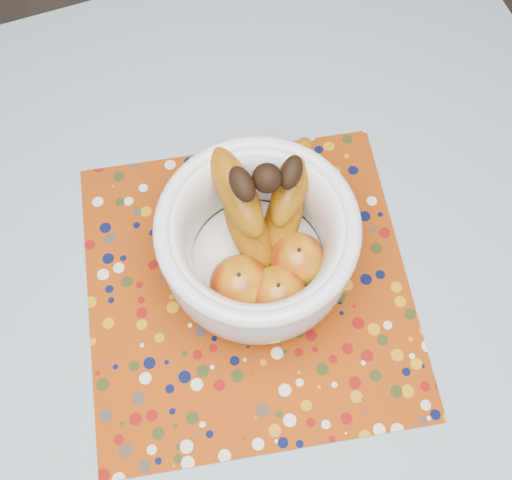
% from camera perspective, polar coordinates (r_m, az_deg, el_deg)
% --- Properties ---
extents(table, '(1.20, 1.20, 0.75)m').
position_cam_1_polar(table, '(0.88, -4.02, -13.36)').
color(table, brown).
rests_on(table, ground).
extents(tablecloth, '(1.32, 1.32, 0.01)m').
position_cam_1_polar(tablecloth, '(0.80, -4.41, -12.40)').
color(tablecloth, slate).
rests_on(tablecloth, table).
extents(placemat, '(0.50, 0.50, 0.00)m').
position_cam_1_polar(placemat, '(0.81, -0.74, -4.44)').
color(placemat, '#802E06').
rests_on(placemat, tablecloth).
extents(fruit_bowl, '(0.27, 0.25, 0.20)m').
position_cam_1_polar(fruit_bowl, '(0.74, 0.66, 0.39)').
color(fruit_bowl, silver).
rests_on(fruit_bowl, placemat).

